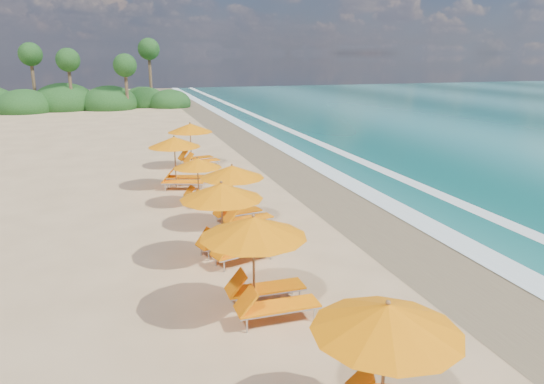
# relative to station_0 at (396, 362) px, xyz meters

# --- Properties ---
(ground) EXTENTS (160.00, 160.00, 0.00)m
(ground) POSITION_rel_station_0_xyz_m (1.39, 11.38, -1.41)
(ground) COLOR tan
(ground) RESTS_ON ground
(wet_sand) EXTENTS (4.00, 160.00, 0.01)m
(wet_sand) POSITION_rel_station_0_xyz_m (5.39, 11.38, -1.41)
(wet_sand) COLOR olive
(wet_sand) RESTS_ON ground
(surf_foam) EXTENTS (4.00, 160.00, 0.01)m
(surf_foam) POSITION_rel_station_0_xyz_m (8.09, 11.38, -1.39)
(surf_foam) COLOR white
(surf_foam) RESTS_ON ground
(station_0) EXTENTS (3.27, 3.23, 2.52)m
(station_0) POSITION_rel_station_0_xyz_m (0.00, 0.00, 0.00)
(station_0) COLOR olive
(station_0) RESTS_ON ground
(station_1) EXTENTS (2.83, 2.61, 2.64)m
(station_1) POSITION_rel_station_0_xyz_m (-0.95, 4.66, 0.06)
(station_1) COLOR olive
(station_1) RESTS_ON ground
(station_2) EXTENTS (3.27, 3.18, 2.59)m
(station_2) POSITION_rel_station_0_xyz_m (-1.00, 8.28, 0.04)
(station_2) COLOR olive
(station_2) RESTS_ON ground
(station_3) EXTENTS (2.91, 2.78, 2.41)m
(station_3) POSITION_rel_station_0_xyz_m (0.02, 11.35, -0.06)
(station_3) COLOR olive
(station_3) RESTS_ON ground
(station_4) EXTENTS (2.57, 2.48, 2.09)m
(station_4) POSITION_rel_station_0_xyz_m (-0.77, 14.55, -0.24)
(station_4) COLOR olive
(station_4) RESTS_ON ground
(station_5) EXTENTS (3.23, 3.15, 2.54)m
(station_5) POSITION_rel_station_0_xyz_m (-1.31, 17.72, 0.01)
(station_5) COLOR olive
(station_5) RESTS_ON ground
(station_6) EXTENTS (3.10, 2.97, 2.57)m
(station_6) POSITION_rel_station_0_xyz_m (0.08, 22.13, 0.03)
(station_6) COLOR olive
(station_6) RESTS_ON ground
(treeline) EXTENTS (25.80, 8.80, 9.74)m
(treeline) POSITION_rel_station_0_xyz_m (-8.55, 56.89, -0.42)
(treeline) COLOR #163D14
(treeline) RESTS_ON ground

